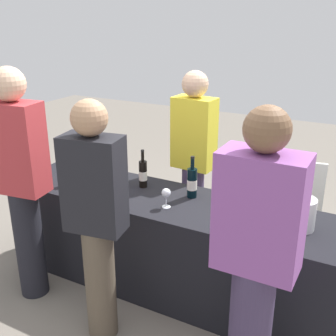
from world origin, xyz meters
The scene contains 19 objects.
ground_plane centered at (0.00, 0.00, 0.00)m, with size 12.00×12.00×0.00m, color slate.
tasting_table centered at (0.00, 0.00, 0.38)m, with size 2.61×0.66×0.76m, color black.
wine_bottle_0 centered at (-0.65, 0.16, 0.87)m, with size 0.08×0.08×0.30m.
wine_bottle_1 centered at (-0.56, 0.08, 0.87)m, with size 0.07×0.07×0.31m.
wine_bottle_2 centered at (-0.29, 0.12, 0.87)m, with size 0.06×0.06×0.31m.
wine_bottle_3 centered at (0.14, 0.13, 0.88)m, with size 0.08×0.08×0.32m.
wine_bottle_4 centered at (0.66, 0.17, 0.87)m, with size 0.07×0.07×0.30m.
wine_bottle_5 centered at (0.80, 0.10, 0.88)m, with size 0.07×0.07×0.33m.
wine_glass_0 centered at (-0.83, -0.15, 0.85)m, with size 0.07×0.07×0.13m.
wine_glass_1 centered at (-0.74, -0.15, 0.86)m, with size 0.07×0.07×0.15m.
wine_glass_2 centered at (0.05, -0.12, 0.86)m, with size 0.07×0.07×0.14m.
wine_glass_3 centered at (0.75, -0.17, 0.86)m, with size 0.07×0.07×0.14m.
wine_glass_4 centered at (0.84, -0.06, 0.87)m, with size 0.08×0.08×0.15m.
ice_bucket centered at (0.94, 0.02, 0.86)m, with size 0.21×0.21×0.21m, color silver.
server_pouring centered at (-0.07, 0.60, 0.90)m, with size 0.37×0.22×1.63m.
guest_0 centered at (-0.89, -0.56, 0.96)m, with size 0.41×0.26×1.74m.
guest_1 centered at (-0.15, -0.67, 0.89)m, with size 0.39×0.26×1.62m.
guest_2 centered at (0.86, -0.66, 0.91)m, with size 0.43×0.24×1.68m.
menu_board centered at (0.73, 0.82, 0.46)m, with size 0.51×0.03×0.93m, color white.
Camera 1 is at (1.33, -2.49, 2.07)m, focal length 44.73 mm.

